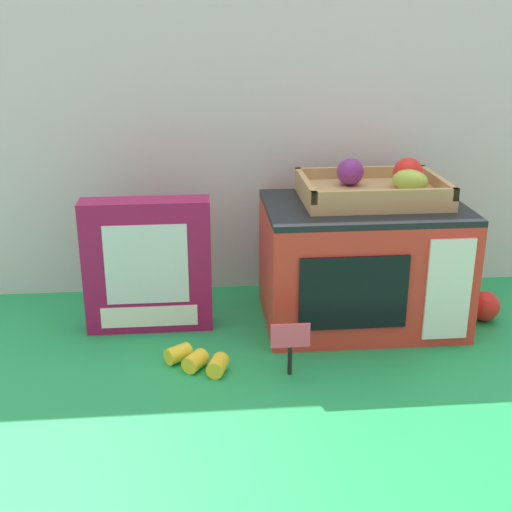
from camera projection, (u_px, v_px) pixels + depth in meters
name	position (u px, v px, depth m)	size (l,w,h in m)	color
ground_plane	(298.00, 327.00, 1.40)	(1.70, 1.70, 0.00)	#219E54
display_back_panel	(285.00, 148.00, 1.52)	(1.61, 0.03, 0.65)	silver
toy_microwave	(362.00, 264.00, 1.39)	(0.40, 0.28, 0.25)	red
food_groups_crate	(376.00, 188.00, 1.37)	(0.28, 0.21, 0.08)	tan
cookie_set_box	(148.00, 266.00, 1.36)	(0.25, 0.07, 0.27)	#99144C
price_sign	(290.00, 341.00, 1.20)	(0.07, 0.01, 0.10)	black
loose_toy_banana	(197.00, 360.00, 1.24)	(0.12, 0.10, 0.03)	yellow
loose_toy_apple	(485.00, 307.00, 1.42)	(0.06, 0.06, 0.06)	red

